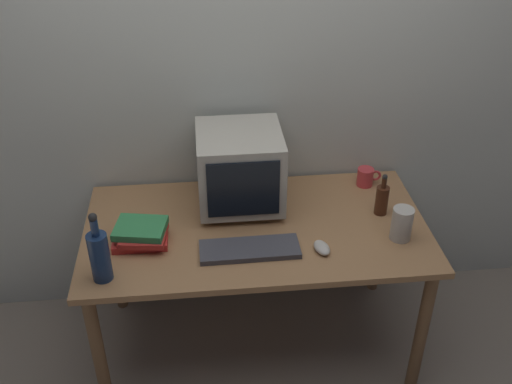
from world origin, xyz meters
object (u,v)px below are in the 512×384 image
crt_monitor (240,168)px  book_stack (141,235)px  metal_canister (402,224)px  computer_mouse (322,248)px  bottle_tall (99,255)px  bottle_short (382,199)px  keyboard (250,249)px  mug (366,177)px

crt_monitor → book_stack: (-0.44, -0.26, -0.15)m
metal_canister → crt_monitor: bearing=153.1°
crt_monitor → computer_mouse: (0.31, -0.39, -0.17)m
book_stack → bottle_tall: bearing=-123.5°
bottle_tall → bottle_short: bottle_tall is taller
keyboard → bottle_short: (0.63, 0.22, 0.07)m
keyboard → metal_canister: (0.66, 0.03, 0.06)m
metal_canister → book_stack: bearing=176.0°
bottle_tall → metal_canister: size_ratio=2.07×
bottle_tall → computer_mouse: bearing=5.0°
crt_monitor → mug: size_ratio=3.24×
bottle_short → mug: bottle_short is taller
bottle_tall → book_stack: size_ratio=1.30×
keyboard → metal_canister: size_ratio=2.80×
keyboard → metal_canister: 0.66m
keyboard → mug: 0.78m
book_stack → mug: bearing=18.7°
computer_mouse → bottle_short: bearing=24.1°
computer_mouse → bottle_tall: (-0.89, -0.08, 0.10)m
computer_mouse → bottle_tall: size_ratio=0.32×
keyboard → book_stack: book_stack is taller
mug → metal_canister: (0.04, -0.44, 0.03)m
bottle_tall → mug: bottle_tall is taller
computer_mouse → mug: bearing=43.9°
mug → bottle_tall: bearing=-154.6°
mug → metal_canister: size_ratio=0.80×
keyboard → metal_canister: metal_canister is taller
book_stack → keyboard: bearing=-13.1°
book_stack → metal_canister: bearing=-4.0°
crt_monitor → metal_canister: 0.76m
book_stack → metal_canister: size_ratio=1.60×
crt_monitor → keyboard: 0.41m
crt_monitor → computer_mouse: crt_monitor is taller
metal_canister → bottle_tall: bearing=-173.9°
mug → book_stack: bearing=-161.3°
bottle_tall → bottle_short: size_ratio=1.51×
crt_monitor → metal_canister: crt_monitor is taller
computer_mouse → bottle_short: (0.32, 0.25, 0.06)m
crt_monitor → metal_canister: bearing=-26.9°
keyboard → bottle_tall: size_ratio=1.35×
book_stack → computer_mouse: bearing=-10.1°
computer_mouse → metal_canister: 0.36m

